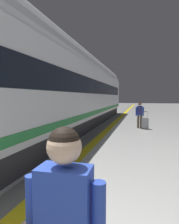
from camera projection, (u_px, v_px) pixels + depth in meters
name	position (u px, v px, depth m)	size (l,w,h in m)	color
safety_line_strip	(106.00, 131.00, 11.13)	(0.36, 80.00, 0.01)	yellow
tactile_edge_band	(100.00, 130.00, 11.23)	(0.69, 80.00, 0.01)	slate
high_speed_train	(49.00, 84.00, 8.96)	(2.94, 31.61, 4.97)	#38383D
passenger_near	(140.00, 113.00, 11.96)	(0.50, 0.31, 1.61)	brown
suitcase_near	(145.00, 123.00, 11.67)	(0.40, 0.28, 1.06)	#9E9EA3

